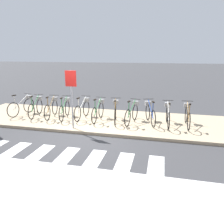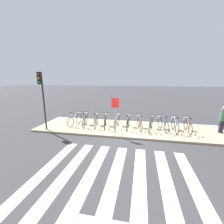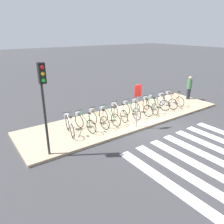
{
  "view_description": "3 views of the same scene",
  "coord_description": "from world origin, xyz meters",
  "px_view_note": "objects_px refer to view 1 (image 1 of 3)",
  "views": [
    {
      "loc": [
        2.74,
        -7.42,
        3.06
      ],
      "look_at": [
        0.78,
        0.98,
        0.7
      ],
      "focal_mm": 35.0,
      "sensor_mm": 36.0,
      "label": 1
    },
    {
      "loc": [
        0.83,
        -8.24,
        3.51
      ],
      "look_at": [
        -1.02,
        1.14,
        1.33
      ],
      "focal_mm": 24.0,
      "sensor_mm": 36.0,
      "label": 2
    },
    {
      "loc": [
        -7.8,
        -7.56,
        4.92
      ],
      "look_at": [
        -1.49,
        1.35,
        0.82
      ],
      "focal_mm": 35.0,
      "sensor_mm": 36.0,
      "label": 3
    }
  ],
  "objects_px": {
    "parked_bicycle_1": "(36,106)",
    "parked_bicycle_3": "(65,108)",
    "parked_bicycle_2": "(52,107)",
    "parked_bicycle_4": "(83,108)",
    "parked_bicycle_6": "(115,111)",
    "parked_bicycle_9": "(168,114)",
    "parked_bicycle_10": "(187,115)",
    "sign_post": "(71,90)",
    "parked_bicycle_5": "(98,110)",
    "parked_bicycle_7": "(132,112)",
    "parked_bicycle_0": "(23,105)",
    "parked_bicycle_8": "(150,113)"
  },
  "relations": [
    {
      "from": "parked_bicycle_1",
      "to": "parked_bicycle_3",
      "type": "relative_size",
      "value": 1.0
    },
    {
      "from": "parked_bicycle_2",
      "to": "parked_bicycle_4",
      "type": "height_order",
      "value": "same"
    },
    {
      "from": "parked_bicycle_6",
      "to": "parked_bicycle_9",
      "type": "xyz_separation_m",
      "value": [
        2.24,
        -0.01,
        0.0
      ]
    },
    {
      "from": "parked_bicycle_9",
      "to": "parked_bicycle_4",
      "type": "bearing_deg",
      "value": 177.81
    },
    {
      "from": "parked_bicycle_10",
      "to": "sign_post",
      "type": "relative_size",
      "value": 0.74
    },
    {
      "from": "parked_bicycle_5",
      "to": "parked_bicycle_7",
      "type": "xyz_separation_m",
      "value": [
        1.52,
        -0.03,
        0.0
      ]
    },
    {
      "from": "parked_bicycle_0",
      "to": "parked_bicycle_10",
      "type": "distance_m",
      "value": 7.66
    },
    {
      "from": "parked_bicycle_5",
      "to": "parked_bicycle_6",
      "type": "bearing_deg",
      "value": -0.74
    },
    {
      "from": "parked_bicycle_7",
      "to": "parked_bicycle_8",
      "type": "height_order",
      "value": "same"
    },
    {
      "from": "parked_bicycle_3",
      "to": "parked_bicycle_6",
      "type": "height_order",
      "value": "same"
    },
    {
      "from": "parked_bicycle_2",
      "to": "parked_bicycle_5",
      "type": "distance_m",
      "value": 2.27
    },
    {
      "from": "parked_bicycle_1",
      "to": "parked_bicycle_8",
      "type": "height_order",
      "value": "same"
    },
    {
      "from": "parked_bicycle_0",
      "to": "parked_bicycle_3",
      "type": "bearing_deg",
      "value": -2.05
    },
    {
      "from": "parked_bicycle_3",
      "to": "parked_bicycle_4",
      "type": "xyz_separation_m",
      "value": [
        0.81,
        0.16,
        0.0
      ]
    },
    {
      "from": "parked_bicycle_2",
      "to": "parked_bicycle_6",
      "type": "relative_size",
      "value": 1.01
    },
    {
      "from": "parked_bicycle_4",
      "to": "parked_bicycle_2",
      "type": "bearing_deg",
      "value": -174.36
    },
    {
      "from": "parked_bicycle_0",
      "to": "parked_bicycle_10",
      "type": "xyz_separation_m",
      "value": [
        7.66,
        0.0,
        0.0
      ]
    },
    {
      "from": "parked_bicycle_3",
      "to": "parked_bicycle_5",
      "type": "relative_size",
      "value": 0.99
    },
    {
      "from": "parked_bicycle_7",
      "to": "parked_bicycle_4",
      "type": "bearing_deg",
      "value": 176.12
    },
    {
      "from": "parked_bicycle_2",
      "to": "parked_bicycle_5",
      "type": "height_order",
      "value": "same"
    },
    {
      "from": "parked_bicycle_1",
      "to": "parked_bicycle_5",
      "type": "distance_m",
      "value": 3.09
    },
    {
      "from": "parked_bicycle_3",
      "to": "sign_post",
      "type": "height_order",
      "value": "sign_post"
    },
    {
      "from": "parked_bicycle_4",
      "to": "parked_bicycle_5",
      "type": "relative_size",
      "value": 1.0
    },
    {
      "from": "parked_bicycle_4",
      "to": "parked_bicycle_8",
      "type": "xyz_separation_m",
      "value": [
        3.06,
        -0.03,
        0.0
      ]
    },
    {
      "from": "parked_bicycle_3",
      "to": "parked_bicycle_8",
      "type": "distance_m",
      "value": 3.87
    },
    {
      "from": "parked_bicycle_0",
      "to": "parked_bicycle_6",
      "type": "xyz_separation_m",
      "value": [
        4.64,
        -0.05,
        0.0
      ]
    },
    {
      "from": "parked_bicycle_1",
      "to": "parked_bicycle_6",
      "type": "relative_size",
      "value": 1.0
    },
    {
      "from": "parked_bicycle_0",
      "to": "parked_bicycle_4",
      "type": "xyz_separation_m",
      "value": [
        3.08,
        0.08,
        0.0
      ]
    },
    {
      "from": "sign_post",
      "to": "parked_bicycle_4",
      "type": "bearing_deg",
      "value": 94.53
    },
    {
      "from": "parked_bicycle_3",
      "to": "parked_bicycle_9",
      "type": "relative_size",
      "value": 0.99
    },
    {
      "from": "parked_bicycle_1",
      "to": "sign_post",
      "type": "distance_m",
      "value": 2.95
    },
    {
      "from": "sign_post",
      "to": "parked_bicycle_9",
      "type": "bearing_deg",
      "value": 19.43
    },
    {
      "from": "parked_bicycle_4",
      "to": "parked_bicycle_6",
      "type": "height_order",
      "value": "same"
    },
    {
      "from": "parked_bicycle_9",
      "to": "sign_post",
      "type": "relative_size",
      "value": 0.74
    },
    {
      "from": "parked_bicycle_8",
      "to": "parked_bicycle_10",
      "type": "relative_size",
      "value": 0.96
    },
    {
      "from": "parked_bicycle_10",
      "to": "parked_bicycle_6",
      "type": "bearing_deg",
      "value": -179.06
    },
    {
      "from": "parked_bicycle_7",
      "to": "parked_bicycle_10",
      "type": "height_order",
      "value": "same"
    },
    {
      "from": "parked_bicycle_8",
      "to": "parked_bicycle_6",
      "type": "bearing_deg",
      "value": -176.18
    },
    {
      "from": "parked_bicycle_7",
      "to": "sign_post",
      "type": "xyz_separation_m",
      "value": [
        -2.19,
        -1.29,
        1.1
      ]
    },
    {
      "from": "parked_bicycle_9",
      "to": "parked_bicycle_2",
      "type": "bearing_deg",
      "value": -179.98
    },
    {
      "from": "parked_bicycle_2",
      "to": "parked_bicycle_3",
      "type": "bearing_deg",
      "value": -1.48
    },
    {
      "from": "parked_bicycle_4",
      "to": "parked_bicycle_8",
      "type": "distance_m",
      "value": 3.06
    },
    {
      "from": "parked_bicycle_1",
      "to": "parked_bicycle_2",
      "type": "bearing_deg",
      "value": 0.24
    },
    {
      "from": "parked_bicycle_5",
      "to": "parked_bicycle_6",
      "type": "height_order",
      "value": "same"
    },
    {
      "from": "parked_bicycle_8",
      "to": "parked_bicycle_2",
      "type": "bearing_deg",
      "value": -178.56
    },
    {
      "from": "parked_bicycle_8",
      "to": "parked_bicycle_1",
      "type": "bearing_deg",
      "value": -178.74
    },
    {
      "from": "sign_post",
      "to": "parked_bicycle_6",
      "type": "bearing_deg",
      "value": 42.2
    },
    {
      "from": "parked_bicycle_0",
      "to": "parked_bicycle_7",
      "type": "bearing_deg",
      "value": -0.78
    },
    {
      "from": "parked_bicycle_7",
      "to": "parked_bicycle_5",
      "type": "bearing_deg",
      "value": 178.71
    },
    {
      "from": "parked_bicycle_0",
      "to": "parked_bicycle_6",
      "type": "distance_m",
      "value": 4.64
    }
  ]
}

